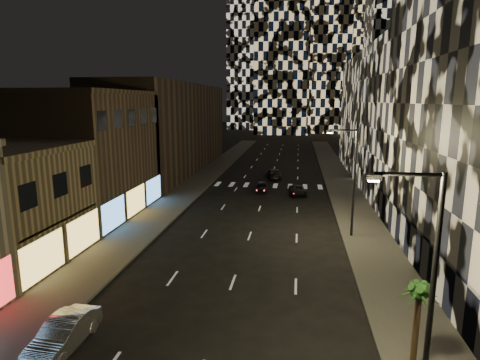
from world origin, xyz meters
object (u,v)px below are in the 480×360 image
(streetlight_near, at_px, (426,281))
(car_dark_rightlane, at_px, (297,190))
(car_dark_midlane, at_px, (262,187))
(car_dark_oncoming, at_px, (274,174))
(palm_tree, at_px, (419,298))
(streetlight_far, at_px, (352,175))
(car_silver_parked, at_px, (64,334))

(streetlight_near, xyz_separation_m, car_dark_rightlane, (-4.35, 34.90, -4.78))
(streetlight_near, xyz_separation_m, car_dark_midlane, (-8.85, 36.12, -4.72))
(car_dark_oncoming, bearing_deg, streetlight_near, 91.90)
(streetlight_near, relative_size, palm_tree, 2.27)
(streetlight_far, distance_m, palm_tree, 17.51)
(car_dark_oncoming, bearing_deg, car_dark_midlane, 75.87)
(streetlight_near, height_order, car_dark_midlane, streetlight_near)
(car_dark_rightlane, distance_m, palm_tree, 32.81)
(streetlight_near, bearing_deg, car_dark_oncoming, 99.83)
(palm_tree, bearing_deg, car_dark_midlane, 105.83)
(streetlight_far, relative_size, car_silver_parked, 2.03)
(palm_tree, bearing_deg, car_dark_oncoming, 101.25)
(car_dark_oncoming, bearing_deg, streetlight_far, 99.30)
(streetlight_far, relative_size, car_dark_midlane, 2.44)
(car_dark_oncoming, height_order, car_dark_rightlane, car_dark_oncoming)
(car_silver_parked, xyz_separation_m, car_dark_oncoming, (7.20, 43.30, -0.03))
(streetlight_near, bearing_deg, palm_tree, 76.09)
(car_silver_parked, xyz_separation_m, palm_tree, (15.70, 0.58, 2.69))
(car_silver_parked, bearing_deg, car_dark_midlane, 80.79)
(car_silver_parked, relative_size, car_dark_midlane, 1.20)
(streetlight_far, bearing_deg, car_silver_parked, -129.95)
(streetlight_far, xyz_separation_m, palm_tree, (0.65, -17.40, -1.93))
(palm_tree, bearing_deg, car_dark_rightlane, 98.80)
(car_dark_rightlane, bearing_deg, car_dark_midlane, 157.90)
(streetlight_near, relative_size, car_silver_parked, 2.03)
(car_dark_oncoming, xyz_separation_m, car_dark_rightlane, (3.50, -10.42, -0.13))
(streetlight_near, distance_m, car_dark_midlane, 37.49)
(car_dark_midlane, xyz_separation_m, car_dark_rightlane, (4.50, -1.22, -0.06))
(car_dark_oncoming, bearing_deg, car_dark_rightlane, 100.63)
(car_dark_midlane, bearing_deg, streetlight_near, -78.25)
(streetlight_near, bearing_deg, car_dark_rightlane, 97.11)
(car_dark_midlane, bearing_deg, streetlight_far, -63.24)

